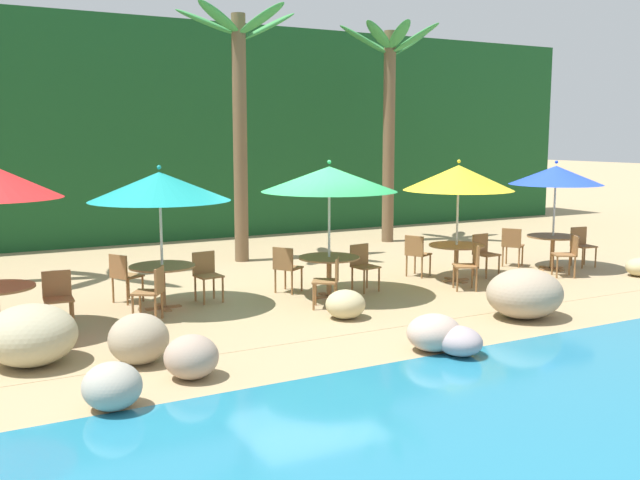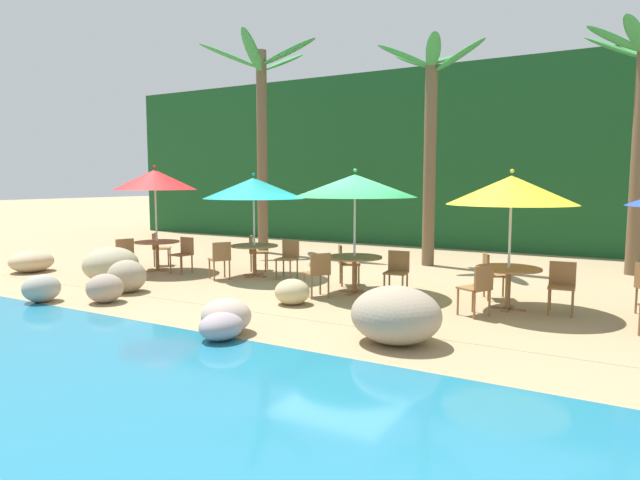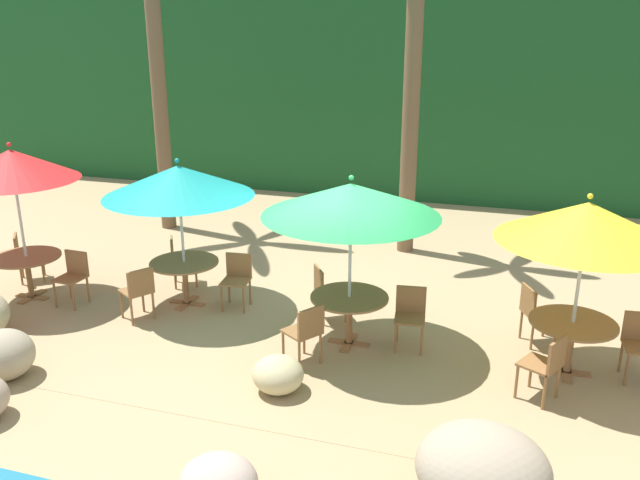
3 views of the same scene
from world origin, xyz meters
The scene contains 27 objects.
ground_plane centered at (0.00, 0.00, 0.00)m, with size 120.00×120.00×0.00m, color tan.
terrace_deck centered at (0.00, 0.00, 0.00)m, with size 18.00×5.20×0.01m.
foliage_backdrop centered at (0.00, 9.00, 3.00)m, with size 28.00×2.40×6.00m.
rock_seawall centered at (1.00, -2.87, 0.35)m, with size 16.83×3.23×0.82m.
chair_red_seaward centered at (-4.27, -0.21, 0.51)m, with size 0.44×0.45×0.87m.
umbrella_teal centered at (-2.52, 0.28, 2.06)m, with size 2.34×2.34×2.42m.
dining_table_teal centered at (-2.52, 0.28, 0.61)m, with size 1.10×1.10×0.74m.
chair_teal_seaward centered at (-1.68, 0.46, 0.51)m, with size 0.46×0.47×0.87m.
chair_teal_inland centered at (-3.01, 0.99, 0.51)m, with size 0.58×0.57×0.87m.
chair_teal_left centered at (-2.90, -0.48, 0.51)m, with size 0.59×0.58×0.87m.
umbrella_green centered at (0.37, -0.29, 2.14)m, with size 2.43×2.43×2.47m.
dining_table_green centered at (0.37, -0.29, 0.61)m, with size 1.10×1.10×0.74m.
chair_green_seaward centered at (1.20, -0.09, 0.51)m, with size 0.47×0.48×0.87m.
chair_green_inland centered at (-0.18, 0.37, 0.51)m, with size 0.59×0.59×0.87m.
chair_green_left centered at (-0.03, -1.05, 0.51)m, with size 0.59×0.59×0.87m.
umbrella_yellow centered at (3.31, -0.24, 2.07)m, with size 2.18×2.18×2.43m.
dining_table_yellow centered at (3.31, -0.24, 0.61)m, with size 1.10×1.10×0.74m.
chair_yellow_seaward centered at (4.15, -0.09, 0.51)m, with size 0.45×0.46×0.87m.
chair_yellow_inland centered at (2.87, 0.49, 0.51)m, with size 0.57×0.56×0.87m.
chair_yellow_left centered at (3.00, -1.03, 0.51)m, with size 0.57×0.57×0.87m.
umbrella_blue centered at (5.98, -0.22, 2.05)m, with size 1.98×1.98×2.37m.
dining_table_blue centered at (5.98, -0.22, 0.61)m, with size 1.10×1.10×0.74m.
chair_blue_seaward centered at (6.84, -0.25, 0.51)m, with size 0.48×0.48×0.87m.
chair_blue_inland centered at (5.43, 0.43, 0.51)m, with size 0.59×0.59×0.87m.
chair_blue_left centered at (5.63, -0.99, 0.51)m, with size 0.58×0.58×0.87m.
palm_tree_second centered at (0.42, 3.99, 3.72)m, with size 2.74×2.83×5.74m.
palm_tree_third centered at (5.13, 4.97, 3.95)m, with size 2.79×2.79×5.81m.
Camera 1 is at (-5.83, -11.41, 2.90)m, focal length 40.39 mm.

